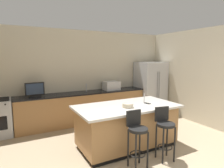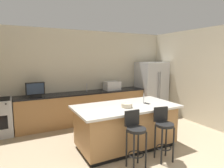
{
  "view_description": "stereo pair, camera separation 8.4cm",
  "coord_description": "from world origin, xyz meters",
  "px_view_note": "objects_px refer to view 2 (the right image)",
  "views": [
    {
      "loc": [
        -2.04,
        -1.66,
        1.94
      ],
      "look_at": [
        0.33,
        2.75,
        1.25
      ],
      "focal_mm": 30.91,
      "sensor_mm": 36.0,
      "label": 1
    },
    {
      "loc": [
        -1.96,
        -1.7,
        1.94
      ],
      "look_at": [
        0.33,
        2.75,
        1.25
      ],
      "focal_mm": 30.91,
      "sensor_mm": 36.0,
      "label": 2
    }
  ],
  "objects_px": {
    "refrigerator": "(151,88)",
    "microwave": "(112,86)",
    "tv_remote": "(127,103)",
    "bar_stool_right": "(164,129)",
    "kitchen_island": "(126,126)",
    "bar_stool_left": "(135,134)",
    "fruit_bowl": "(127,105)",
    "tv_monitor": "(35,90)",
    "cell_phone": "(147,103)"
  },
  "relations": [
    {
      "from": "tv_monitor",
      "to": "bar_stool_left",
      "type": "bearing_deg",
      "value": -63.3
    },
    {
      "from": "refrigerator",
      "to": "bar_stool_left",
      "type": "xyz_separation_m",
      "value": [
        -2.44,
        -2.63,
        -0.28
      ]
    },
    {
      "from": "microwave",
      "to": "tv_remote",
      "type": "xyz_separation_m",
      "value": [
        -0.54,
        -1.81,
        -0.12
      ]
    },
    {
      "from": "refrigerator",
      "to": "cell_phone",
      "type": "height_order",
      "value": "refrigerator"
    },
    {
      "from": "refrigerator",
      "to": "bar_stool_right",
      "type": "xyz_separation_m",
      "value": [
        -1.81,
        -2.64,
        -0.29
      ]
    },
    {
      "from": "kitchen_island",
      "to": "bar_stool_right",
      "type": "distance_m",
      "value": 0.87
    },
    {
      "from": "tv_monitor",
      "to": "cell_phone",
      "type": "bearing_deg",
      "value": -42.66
    },
    {
      "from": "microwave",
      "to": "bar_stool_right",
      "type": "relative_size",
      "value": 0.48
    },
    {
      "from": "bar_stool_right",
      "to": "fruit_bowl",
      "type": "bearing_deg",
      "value": 133.76
    },
    {
      "from": "refrigerator",
      "to": "microwave",
      "type": "relative_size",
      "value": 3.72
    },
    {
      "from": "kitchen_island",
      "to": "cell_phone",
      "type": "relative_size",
      "value": 14.7
    },
    {
      "from": "refrigerator",
      "to": "cell_phone",
      "type": "bearing_deg",
      "value": -130.75
    },
    {
      "from": "bar_stool_right",
      "to": "cell_phone",
      "type": "bearing_deg",
      "value": 88.47
    },
    {
      "from": "refrigerator",
      "to": "tv_monitor",
      "type": "bearing_deg",
      "value": 179.43
    },
    {
      "from": "kitchen_island",
      "to": "tv_monitor",
      "type": "height_order",
      "value": "tv_monitor"
    },
    {
      "from": "bar_stool_right",
      "to": "tv_remote",
      "type": "bearing_deg",
      "value": 114.77
    },
    {
      "from": "bar_stool_left",
      "to": "cell_phone",
      "type": "distance_m",
      "value": 1.1
    },
    {
      "from": "kitchen_island",
      "to": "cell_phone",
      "type": "distance_m",
      "value": 0.68
    },
    {
      "from": "kitchen_island",
      "to": "microwave",
      "type": "relative_size",
      "value": 4.59
    },
    {
      "from": "microwave",
      "to": "fruit_bowl",
      "type": "relative_size",
      "value": 2.15
    },
    {
      "from": "bar_stool_right",
      "to": "microwave",
      "type": "bearing_deg",
      "value": 94.0
    },
    {
      "from": "microwave",
      "to": "tv_remote",
      "type": "height_order",
      "value": "microwave"
    },
    {
      "from": "kitchen_island",
      "to": "tv_monitor",
      "type": "distance_m",
      "value": 2.57
    },
    {
      "from": "bar_stool_left",
      "to": "microwave",
      "type": "bearing_deg",
      "value": 72.64
    },
    {
      "from": "tv_remote",
      "to": "cell_phone",
      "type": "bearing_deg",
      "value": -39.55
    },
    {
      "from": "bar_stool_left",
      "to": "fruit_bowl",
      "type": "relative_size",
      "value": 4.56
    },
    {
      "from": "cell_phone",
      "to": "microwave",
      "type": "bearing_deg",
      "value": 73.74
    },
    {
      "from": "refrigerator",
      "to": "fruit_bowl",
      "type": "xyz_separation_m",
      "value": [
        -2.23,
        -2.0,
        0.07
      ]
    },
    {
      "from": "bar_stool_right",
      "to": "tv_monitor",
      "type": "bearing_deg",
      "value": 136.81
    },
    {
      "from": "tv_monitor",
      "to": "microwave",
      "type": "bearing_deg",
      "value": 1.3
    },
    {
      "from": "cell_phone",
      "to": "refrigerator",
      "type": "bearing_deg",
      "value": 37.44
    },
    {
      "from": "refrigerator",
      "to": "bar_stool_right",
      "type": "height_order",
      "value": "refrigerator"
    },
    {
      "from": "bar_stool_right",
      "to": "tv_remote",
      "type": "distance_m",
      "value": 1.0
    },
    {
      "from": "bar_stool_right",
      "to": "bar_stool_left",
      "type": "bearing_deg",
      "value": -170.83
    },
    {
      "from": "tv_monitor",
      "to": "tv_remote",
      "type": "height_order",
      "value": "tv_monitor"
    },
    {
      "from": "refrigerator",
      "to": "microwave",
      "type": "distance_m",
      "value": 1.51
    },
    {
      "from": "tv_remote",
      "to": "tv_monitor",
      "type": "bearing_deg",
      "value": 122.02
    },
    {
      "from": "kitchen_island",
      "to": "bar_stool_left",
      "type": "distance_m",
      "value": 0.84
    },
    {
      "from": "bar_stool_right",
      "to": "cell_phone",
      "type": "height_order",
      "value": "bar_stool_right"
    },
    {
      "from": "tv_monitor",
      "to": "cell_phone",
      "type": "relative_size",
      "value": 3.16
    },
    {
      "from": "kitchen_island",
      "to": "bar_stool_right",
      "type": "xyz_separation_m",
      "value": [
        0.35,
        -0.79,
        0.13
      ]
    },
    {
      "from": "refrigerator",
      "to": "kitchen_island",
      "type": "bearing_deg",
      "value": -139.32
    },
    {
      "from": "bar_stool_left",
      "to": "tv_remote",
      "type": "xyz_separation_m",
      "value": [
        0.4,
        0.91,
        0.32
      ]
    },
    {
      "from": "refrigerator",
      "to": "cell_phone",
      "type": "distance_m",
      "value": 2.54
    },
    {
      "from": "kitchen_island",
      "to": "microwave",
      "type": "distance_m",
      "value": 2.13
    },
    {
      "from": "refrigerator",
      "to": "bar_stool_right",
      "type": "distance_m",
      "value": 3.21
    },
    {
      "from": "tv_remote",
      "to": "fruit_bowl",
      "type": "bearing_deg",
      "value": -136.69
    },
    {
      "from": "kitchen_island",
      "to": "fruit_bowl",
      "type": "height_order",
      "value": "fruit_bowl"
    },
    {
      "from": "tv_monitor",
      "to": "tv_remote",
      "type": "bearing_deg",
      "value": -45.39
    },
    {
      "from": "kitchen_island",
      "to": "fruit_bowl",
      "type": "xyz_separation_m",
      "value": [
        -0.08,
        -0.15,
        0.5
      ]
    }
  ]
}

